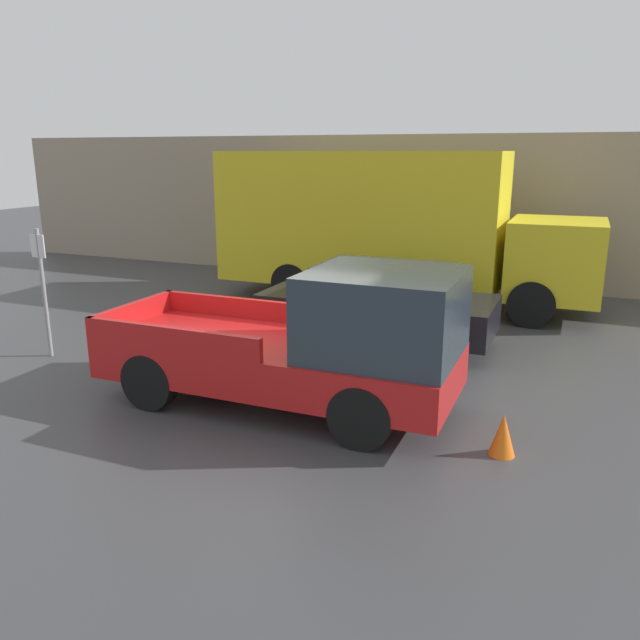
# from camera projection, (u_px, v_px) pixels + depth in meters

# --- Properties ---
(ground_plane) EXTENTS (60.00, 60.00, 0.00)m
(ground_plane) POSITION_uv_depth(u_px,v_px,m) (280.00, 389.00, 9.66)
(ground_plane) COLOR #3D3D3F
(building_wall) EXTENTS (28.00, 0.15, 4.01)m
(building_wall) POSITION_uv_depth(u_px,v_px,m) (424.00, 210.00, 17.13)
(building_wall) COLOR gray
(building_wall) RESTS_ON ground
(pickup_truck) EXTENTS (5.11, 1.99, 2.08)m
(pickup_truck) POSITION_uv_depth(u_px,v_px,m) (312.00, 344.00, 8.67)
(pickup_truck) COLOR red
(pickup_truck) RESTS_ON ground
(car) EXTENTS (4.35, 1.91, 1.52)m
(car) POSITION_uv_depth(u_px,v_px,m) (379.00, 303.00, 11.80)
(car) COLOR black
(car) RESTS_ON ground
(delivery_truck) EXTENTS (8.83, 2.34, 3.57)m
(delivery_truck) POSITION_uv_depth(u_px,v_px,m) (384.00, 224.00, 14.84)
(delivery_truck) COLOR gold
(delivery_truck) RESTS_ON ground
(parking_sign) EXTENTS (0.30, 0.07, 2.29)m
(parking_sign) POSITION_uv_depth(u_px,v_px,m) (43.00, 286.00, 10.90)
(parking_sign) COLOR gray
(parking_sign) RESTS_ON ground
(newspaper_box) EXTENTS (0.45, 0.40, 1.05)m
(newspaper_box) POSITION_uv_depth(u_px,v_px,m) (438.00, 266.00, 17.03)
(newspaper_box) COLOR gold
(newspaper_box) RESTS_ON ground
(traffic_cone) EXTENTS (0.32, 0.32, 0.53)m
(traffic_cone) POSITION_uv_depth(u_px,v_px,m) (503.00, 435.00, 7.51)
(traffic_cone) COLOR orange
(traffic_cone) RESTS_ON ground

